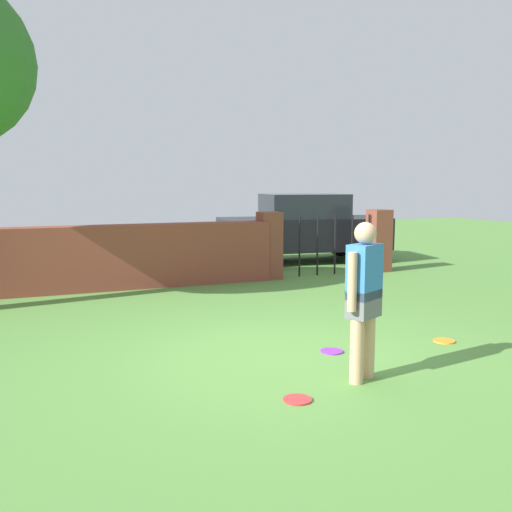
% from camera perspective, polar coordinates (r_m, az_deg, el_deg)
% --- Properties ---
extents(ground_plane, '(40.00, 40.00, 0.00)m').
position_cam_1_polar(ground_plane, '(6.58, 2.74, -10.25)').
color(ground_plane, '#568C3D').
extents(brick_wall, '(6.68, 0.50, 1.21)m').
position_cam_1_polar(brick_wall, '(10.83, -15.63, -0.20)').
color(brick_wall, brown).
rests_on(brick_wall, ground).
extents(person, '(0.49, 0.36, 1.62)m').
position_cam_1_polar(person, '(5.71, 10.95, -3.83)').
color(person, tan).
rests_on(person, ground).
extents(fence_gate, '(3.14, 0.44, 1.40)m').
position_cam_1_polar(fence_gate, '(12.26, 7.19, 1.33)').
color(fence_gate, brown).
rests_on(fence_gate, ground).
extents(car, '(4.38, 2.32, 1.72)m').
position_cam_1_polar(car, '(14.23, 4.88, 2.87)').
color(car, black).
rests_on(car, ground).
extents(frisbee_red, '(0.27, 0.27, 0.02)m').
position_cam_1_polar(frisbee_red, '(5.36, 4.25, -14.41)').
color(frisbee_red, red).
rests_on(frisbee_red, ground).
extents(frisbee_orange, '(0.27, 0.27, 0.02)m').
position_cam_1_polar(frisbee_orange, '(7.57, 18.65, -8.21)').
color(frisbee_orange, orange).
rests_on(frisbee_orange, ground).
extents(frisbee_purple, '(0.27, 0.27, 0.02)m').
position_cam_1_polar(frisbee_purple, '(6.81, 7.73, -9.61)').
color(frisbee_purple, purple).
rests_on(frisbee_purple, ground).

